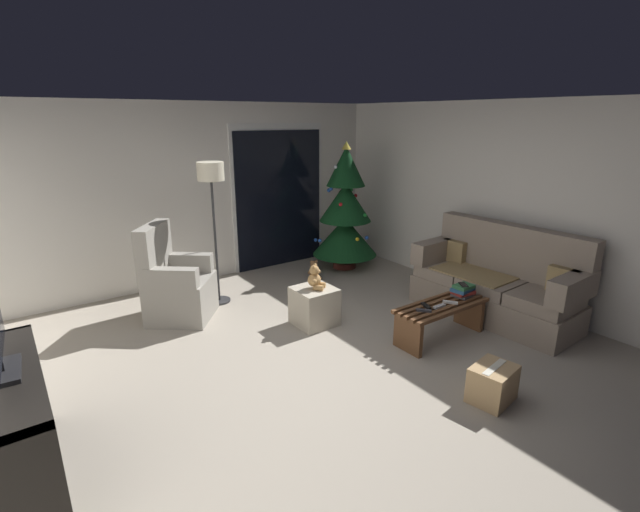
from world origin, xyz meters
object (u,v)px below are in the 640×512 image
object	(u,v)px
christmas_tree	(345,214)
cardboard_box_taped_mid_floor	(492,384)
remote_graphite	(424,310)
floor_lamp	(211,185)
remote_white	(450,302)
couch	(497,283)
media_shelf	(10,441)
teddy_bear_chestnut_by_tree	(314,271)
remote_black	(426,306)
remote_silver	(439,306)
coffee_table	(441,315)
ottoman	(314,306)
book_stack	(463,290)
teddy_bear_honey	(315,278)
cell_phone	(463,285)
armchair	(176,286)

from	to	relation	value
christmas_tree	cardboard_box_taped_mid_floor	bearing A→B (deg)	-108.96
remote_graphite	floor_lamp	xyz separation A→B (m)	(-1.21, 2.36, 1.09)
remote_white	couch	bearing A→B (deg)	-29.76
media_shelf	teddy_bear_chestnut_by_tree	xyz separation A→B (m)	(3.80, 2.18, -0.27)
couch	remote_black	size ratio (longest dim) A/B	12.62
remote_silver	floor_lamp	xyz separation A→B (m)	(-1.42, 2.38, 1.09)
coffee_table	floor_lamp	xyz separation A→B (m)	(-1.52, 2.34, 1.24)
couch	remote_silver	bearing A→B (deg)	-176.28
ottoman	teddy_bear_chestnut_by_tree	bearing A→B (deg)	55.17
book_stack	christmas_tree	distance (m)	2.54
remote_black	remote_silver	xyz separation A→B (m)	(0.10, -0.09, 0.00)
teddy_bear_honey	book_stack	bearing A→B (deg)	-40.79
couch	remote_white	distance (m)	0.94
book_stack	media_shelf	bearing A→B (deg)	178.02
ottoman	teddy_bear_honey	xyz separation A→B (m)	(0.01, -0.01, 0.34)
couch	remote_black	xyz separation A→B (m)	(-1.22, 0.02, 0.01)
remote_graphite	cardboard_box_taped_mid_floor	xyz separation A→B (m)	(-0.22, -0.98, -0.26)
remote_graphite	media_shelf	distance (m)	3.53
couch	christmas_tree	size ratio (longest dim) A/B	1.01
remote_black	cell_phone	size ratio (longest dim) A/B	1.08
coffee_table	remote_graphite	distance (m)	0.34
remote_graphite	remote_black	bearing A→B (deg)	171.43
remote_white	cardboard_box_taped_mid_floor	world-z (taller)	remote_white
coffee_table	remote_black	xyz separation A→B (m)	(-0.19, 0.05, 0.14)
christmas_tree	floor_lamp	bearing A→B (deg)	-176.08
media_shelf	couch	bearing A→B (deg)	-1.43
coffee_table	armchair	bearing A→B (deg)	134.15
couch	remote_white	bearing A→B (deg)	-175.78
coffee_table	cardboard_box_taped_mid_floor	distance (m)	1.14
ottoman	teddy_bear_honey	size ratio (longest dim) A/B	1.54
remote_silver	ottoman	xyz separation A→B (m)	(-0.80, 1.12, -0.19)
cell_phone	christmas_tree	size ratio (longest dim) A/B	0.07
media_shelf	teddy_bear_honey	bearing A→B (deg)	17.39
floor_lamp	media_shelf	size ratio (longest dim) A/B	1.27
christmas_tree	media_shelf	world-z (taller)	christmas_tree
floor_lamp	media_shelf	world-z (taller)	floor_lamp
remote_white	christmas_tree	size ratio (longest dim) A/B	0.08
coffee_table	cell_phone	xyz separation A→B (m)	(0.33, -0.01, 0.28)
remote_white	cardboard_box_taped_mid_floor	size ratio (longest dim) A/B	0.37
armchair	teddy_bear_chestnut_by_tree	bearing A→B (deg)	4.21
ottoman	remote_black	bearing A→B (deg)	-55.94
remote_black	remote_silver	size ratio (longest dim) A/B	1.00
remote_graphite	ottoman	xyz separation A→B (m)	(-0.59, 1.10, -0.19)
armchair	ottoman	world-z (taller)	armchair
remote_graphite	teddy_bear_chestnut_by_tree	bearing A→B (deg)	-137.03
remote_silver	coffee_table	bearing A→B (deg)	-64.46
remote_silver	media_shelf	size ratio (longest dim) A/B	0.11
teddy_bear_chestnut_by_tree	remote_black	bearing A→B (deg)	-94.23
christmas_tree	armchair	size ratio (longest dim) A/B	1.73
book_stack	christmas_tree	world-z (taller)	christmas_tree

